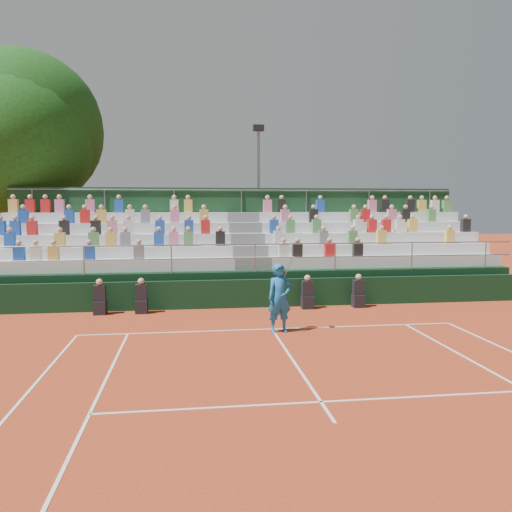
{
  "coord_description": "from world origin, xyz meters",
  "views": [
    {
      "loc": [
        -2.36,
        -14.09,
        3.59
      ],
      "look_at": [
        0.0,
        3.5,
        1.8
      ],
      "focal_mm": 35.0,
      "sensor_mm": 36.0,
      "label": 1
    }
  ],
  "objects": [
    {
      "name": "tree_east",
      "position": [
        -10.36,
        12.11,
        7.29
      ],
      "size": [
        7.64,
        7.64,
        11.12
      ],
      "color": "#342213",
      "rests_on": "ground"
    },
    {
      "name": "floodlight_mast",
      "position": [
        1.51,
        13.75,
        4.7
      ],
      "size": [
        0.6,
        0.25,
        8.05
      ],
      "color": "gray",
      "rests_on": "ground"
    },
    {
      "name": "ground",
      "position": [
        0.0,
        0.0,
        0.0
      ],
      "size": [
        90.0,
        90.0,
        0.0
      ],
      "primitive_type": "plane",
      "color": "#AC3C1C",
      "rests_on": "ground"
    },
    {
      "name": "tennis_player",
      "position": [
        0.16,
        -0.36,
        0.99
      ],
      "size": [
        0.93,
        0.6,
        2.22
      ],
      "color": "#1764AF",
      "rests_on": "ground"
    },
    {
      "name": "courtside_wall",
      "position": [
        0.0,
        3.2,
        0.5
      ],
      "size": [
        20.0,
        0.15,
        1.0
      ],
      "primitive_type": "cube",
      "color": "black",
      "rests_on": "ground"
    },
    {
      "name": "line_officials",
      "position": [
        -1.01,
        2.75,
        0.48
      ],
      "size": [
        9.29,
        0.4,
        1.19
      ],
      "color": "black",
      "rests_on": "ground"
    },
    {
      "name": "grandstand",
      "position": [
        -0.02,
        6.44,
        1.08
      ],
      "size": [
        20.0,
        5.2,
        4.4
      ],
      "color": "black",
      "rests_on": "ground"
    },
    {
      "name": "tree_west",
      "position": [
        -10.34,
        11.2,
        6.6
      ],
      "size": [
        6.99,
        6.99,
        10.11
      ],
      "color": "#342213",
      "rests_on": "ground"
    }
  ]
}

